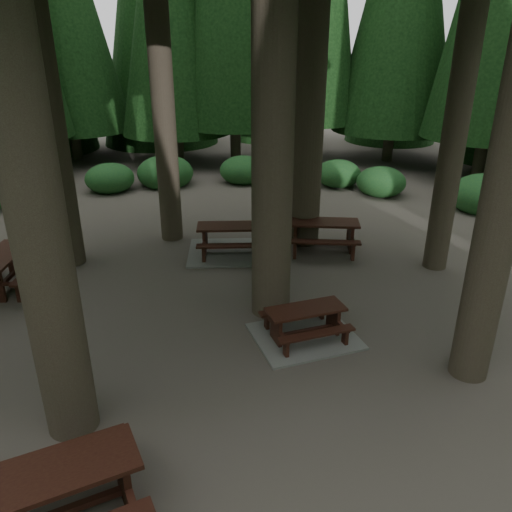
{
  "coord_description": "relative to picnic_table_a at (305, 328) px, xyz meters",
  "views": [
    {
      "loc": [
        -0.74,
        -9.43,
        5.54
      ],
      "look_at": [
        0.54,
        0.74,
        1.1
      ],
      "focal_mm": 35.0,
      "sensor_mm": 36.0,
      "label": 1
    }
  ],
  "objects": [
    {
      "name": "shrub_ring",
      "position": [
        -0.61,
        1.74,
        0.18
      ],
      "size": [
        23.86,
        24.64,
        1.49
      ],
      "color": "#1E5A2C",
      "rests_on": "ground"
    },
    {
      "name": "picnic_table_b",
      "position": [
        -6.72,
        3.15,
        0.35
      ],
      "size": [
        1.79,
        2.13,
        0.85
      ],
      "rotation": [
        0.0,
        0.0,
        1.46
      ],
      "color": "black",
      "rests_on": "ground"
    },
    {
      "name": "picnic_table_c",
      "position": [
        -1.09,
        4.56,
        0.07
      ],
      "size": [
        2.62,
        2.22,
        0.83
      ],
      "rotation": [
        0.0,
        0.0,
        -0.08
      ],
      "color": "gray",
      "rests_on": "ground"
    },
    {
      "name": "ground",
      "position": [
        -1.32,
        0.99,
        -0.22
      ],
      "size": [
        80.0,
        80.0,
        0.0
      ],
      "primitive_type": "plane",
      "color": "#504941",
      "rests_on": "ground"
    },
    {
      "name": "picnic_table_d",
      "position": [
        1.5,
        4.49,
        0.35
      ],
      "size": [
        2.26,
        1.96,
        0.86
      ],
      "rotation": [
        0.0,
        0.0,
        -0.2
      ],
      "color": "black",
      "rests_on": "ground"
    },
    {
      "name": "picnic_table_a",
      "position": [
        0.0,
        0.0,
        0.0
      ],
      "size": [
        2.3,
        2.03,
        0.68
      ],
      "rotation": [
        0.0,
        0.0,
        0.21
      ],
      "color": "gray",
      "rests_on": "ground"
    },
    {
      "name": "picnic_table_e",
      "position": [
        -3.93,
        -3.82,
        0.38
      ],
      "size": [
        2.5,
        2.26,
        0.9
      ],
      "rotation": [
        0.0,
        0.0,
        0.34
      ],
      "color": "black",
      "rests_on": "ground"
    }
  ]
}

